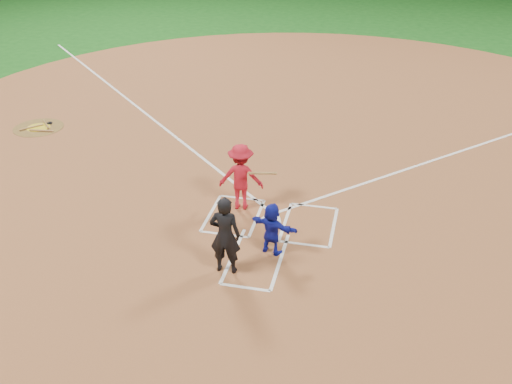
% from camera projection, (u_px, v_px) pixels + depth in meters
% --- Properties ---
extents(ground, '(120.00, 120.00, 0.00)m').
position_uv_depth(ground, '(271.00, 220.00, 14.49)').
color(ground, '#134D15').
rests_on(ground, ground).
extents(home_plate_dirt, '(28.00, 28.00, 0.01)m').
position_uv_depth(home_plate_dirt, '(305.00, 130.00, 19.60)').
color(home_plate_dirt, brown).
rests_on(home_plate_dirt, ground).
extents(home_plate, '(0.60, 0.60, 0.02)m').
position_uv_depth(home_plate, '(271.00, 219.00, 14.48)').
color(home_plate, white).
rests_on(home_plate, home_plate_dirt).
extents(on_deck_circle, '(1.70, 1.70, 0.01)m').
position_uv_depth(on_deck_circle, '(38.00, 128.00, 19.79)').
color(on_deck_circle, brown).
rests_on(on_deck_circle, home_plate_dirt).
extents(on_deck_logo, '(0.80, 0.80, 0.00)m').
position_uv_depth(on_deck_logo, '(38.00, 127.00, 19.78)').
color(on_deck_logo, gold).
rests_on(on_deck_logo, on_deck_circle).
extents(on_deck_bat_a, '(0.61, 0.67, 0.06)m').
position_uv_depth(on_deck_bat_a, '(46.00, 124.00, 19.95)').
color(on_deck_bat_a, olive).
rests_on(on_deck_bat_a, on_deck_circle).
extents(on_deck_bat_b, '(0.57, 0.70, 0.06)m').
position_uv_depth(on_deck_bat_b, '(31.00, 127.00, 19.72)').
color(on_deck_bat_b, olive).
rests_on(on_deck_bat_b, on_deck_circle).
extents(on_deck_bat_c, '(0.84, 0.14, 0.06)m').
position_uv_depth(on_deck_bat_c, '(41.00, 131.00, 19.45)').
color(on_deck_bat_c, brown).
rests_on(on_deck_bat_c, on_deck_circle).
extents(bat_weight_donut, '(0.19, 0.19, 0.05)m').
position_uv_depth(bat_weight_donut, '(50.00, 123.00, 20.07)').
color(bat_weight_donut, black).
rests_on(bat_weight_donut, on_deck_circle).
extents(catcher, '(1.23, 0.73, 1.27)m').
position_uv_depth(catcher, '(272.00, 229.00, 12.94)').
color(catcher, '#141BA3').
rests_on(catcher, home_plate_dirt).
extents(umpire, '(0.69, 0.47, 1.84)m').
position_uv_depth(umpire, '(225.00, 235.00, 12.19)').
color(umpire, black).
rests_on(umpire, home_plate_dirt).
extents(chalk_markings, '(28.35, 17.32, 0.01)m').
position_uv_depth(chalk_markings, '(302.00, 138.00, 18.99)').
color(chalk_markings, white).
rests_on(chalk_markings, home_plate_dirt).
extents(batter_at_plate, '(1.54, 0.86, 1.78)m').
position_uv_depth(batter_at_plate, '(241.00, 177.00, 14.62)').
color(batter_at_plate, red).
rests_on(batter_at_plate, home_plate_dirt).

